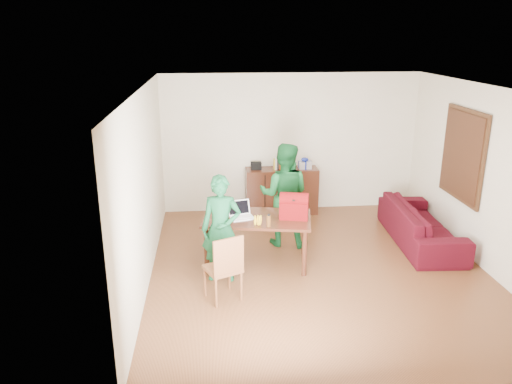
{
  "coord_description": "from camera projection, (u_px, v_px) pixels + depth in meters",
  "views": [
    {
      "loc": [
        -1.58,
        -6.73,
        3.44
      ],
      "look_at": [
        -0.89,
        0.51,
        1.09
      ],
      "focal_mm": 35.0,
      "sensor_mm": 36.0,
      "label": 1
    }
  ],
  "objects": [
    {
      "name": "chair",
      "position": [
        223.0,
        280.0,
        6.65
      ],
      "size": [
        0.56,
        0.55,
        0.94
      ],
      "rotation": [
        0.0,
        0.0,
        0.43
      ],
      "color": "brown",
      "rests_on": "ground"
    },
    {
      "name": "room",
      "position": [
        320.0,
        184.0,
        7.3
      ],
      "size": [
        5.2,
        5.7,
        2.9
      ],
      "color": "#412310",
      "rests_on": "ground"
    },
    {
      "name": "laptop",
      "position": [
        242.0,
        216.0,
        7.49
      ],
      "size": [
        0.39,
        0.31,
        0.24
      ],
      "rotation": [
        0.0,
        0.0,
        0.25
      ],
      "color": "white",
      "rests_on": "table"
    },
    {
      "name": "sofa",
      "position": [
        421.0,
        224.0,
        8.44
      ],
      "size": [
        1.0,
        2.27,
        0.65
      ],
      "primitive_type": "imported",
      "rotation": [
        0.0,
        0.0,
        1.51
      ],
      "color": "#3D0709",
      "rests_on": "ground"
    },
    {
      "name": "bottle",
      "position": [
        269.0,
        220.0,
        7.17
      ],
      "size": [
        0.08,
        0.08,
        0.19
      ],
      "primitive_type": "cylinder",
      "rotation": [
        0.0,
        0.0,
        0.32
      ],
      "color": "#5A3314",
      "rests_on": "table"
    },
    {
      "name": "bananas",
      "position": [
        258.0,
        223.0,
        7.23
      ],
      "size": [
        0.18,
        0.14,
        0.06
      ],
      "primitive_type": null,
      "rotation": [
        0.0,
        0.0,
        -0.33
      ],
      "color": "gold",
      "rests_on": "table"
    },
    {
      "name": "table",
      "position": [
        257.0,
        223.0,
        7.59
      ],
      "size": [
        1.75,
        1.18,
        0.75
      ],
      "rotation": [
        0.0,
        0.0,
        -0.18
      ],
      "color": "black",
      "rests_on": "ground"
    },
    {
      "name": "person_near",
      "position": [
        221.0,
        229.0,
        7.05
      ],
      "size": [
        0.62,
        0.46,
        1.56
      ],
      "primitive_type": "imported",
      "rotation": [
        0.0,
        0.0,
        -0.16
      ],
      "color": "#12512D",
      "rests_on": "ground"
    },
    {
      "name": "red_bag",
      "position": [
        294.0,
        208.0,
        7.47
      ],
      "size": [
        0.47,
        0.33,
        0.31
      ],
      "primitive_type": "cube",
      "rotation": [
        0.0,
        0.0,
        -0.23
      ],
      "color": "#6C070C",
      "rests_on": "table"
    },
    {
      "name": "person_far",
      "position": [
        284.0,
        195.0,
        8.23
      ],
      "size": [
        0.99,
        0.86,
        1.73
      ],
      "primitive_type": "imported",
      "rotation": [
        0.0,
        0.0,
        2.86
      ],
      "color": "#115023",
      "rests_on": "ground"
    }
  ]
}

